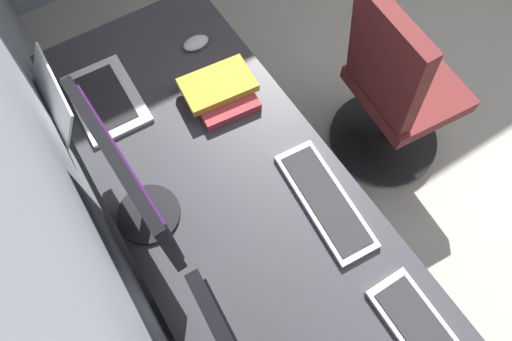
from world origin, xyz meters
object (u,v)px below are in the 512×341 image
(monitor_primary, at_px, (130,182))
(keyboard_main, at_px, (325,200))
(mouse_main, at_px, (196,43))
(drawer_pedestal, at_px, (270,294))
(office_chair, at_px, (394,95))
(laptop_leftmost, at_px, (85,100))
(book_stack_near, at_px, (220,90))

(monitor_primary, height_order, keyboard_main, monitor_primary)
(mouse_main, bearing_deg, drawer_pedestal, 165.60)
(drawer_pedestal, bearing_deg, keyboard_main, -69.59)
(mouse_main, xyz_separation_m, office_chair, (-0.48, -0.69, -0.29))
(keyboard_main, bearing_deg, mouse_main, 2.49)
(monitor_primary, relative_size, laptop_leftmost, 1.42)
(monitor_primary, distance_m, mouse_main, 0.74)
(office_chair, bearing_deg, monitor_primary, 92.63)
(drawer_pedestal, distance_m, keyboard_main, 0.48)
(drawer_pedestal, relative_size, keyboard_main, 1.62)
(keyboard_main, height_order, book_stack_near, book_stack_near)
(mouse_main, bearing_deg, book_stack_near, 171.18)
(keyboard_main, height_order, mouse_main, mouse_main)
(drawer_pedestal, distance_m, mouse_main, 1.00)
(mouse_main, relative_size, book_stack_near, 0.39)
(laptop_leftmost, distance_m, mouse_main, 0.47)
(office_chair, bearing_deg, drawer_pedestal, 114.11)
(book_stack_near, bearing_deg, drawer_pedestal, 163.45)
(monitor_primary, relative_size, book_stack_near, 1.83)
(monitor_primary, bearing_deg, keyboard_main, -117.71)
(mouse_main, distance_m, book_stack_near, 0.26)
(laptop_leftmost, bearing_deg, monitor_primary, -179.72)
(drawer_pedestal, xyz_separation_m, book_stack_near, (0.64, -0.19, 0.41))
(drawer_pedestal, distance_m, book_stack_near, 0.78)
(keyboard_main, xyz_separation_m, mouse_main, (0.79, 0.03, 0.01))
(keyboard_main, relative_size, office_chair, 0.44)
(monitor_primary, distance_m, keyboard_main, 0.61)
(mouse_main, height_order, office_chair, office_chair)
(office_chair, bearing_deg, keyboard_main, 115.53)
(laptop_leftmost, bearing_deg, keyboard_main, -146.14)
(drawer_pedestal, bearing_deg, office_chair, -65.89)
(monitor_primary, xyz_separation_m, office_chair, (0.05, -1.15, -0.52))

